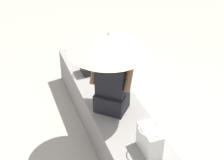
# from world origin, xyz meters

# --- Properties ---
(ground_plane) EXTENTS (14.00, 14.00, 0.00)m
(ground_plane) POSITION_xyz_m (0.00, 0.00, 0.00)
(ground_plane) COLOR #9E9384
(stone_bench) EXTENTS (2.92, 0.61, 0.49)m
(stone_bench) POSITION_xyz_m (0.00, 0.00, 0.25)
(stone_bench) COLOR gray
(stone_bench) RESTS_ON ground
(person_seated) EXTENTS (0.46, 0.48, 0.90)m
(person_seated) POSITION_xyz_m (0.13, -0.06, 0.88)
(person_seated) COLOR black
(person_seated) RESTS_ON stone_bench
(parasol) EXTENTS (0.85, 0.85, 0.99)m
(parasol) POSITION_xyz_m (0.15, -0.09, 1.36)
(parasol) COLOR #B7B7BC
(parasol) RESTS_ON stone_bench
(handbag_black) EXTENTS (0.21, 0.16, 0.27)m
(handbag_black) POSITION_xyz_m (-0.71, -0.10, 0.62)
(handbag_black) COLOR black
(handbag_black) RESTS_ON stone_bench
(tote_bag_canvas) EXTENTS (0.31, 0.23, 0.29)m
(tote_bag_canvas) POSITION_xyz_m (0.89, 0.06, 0.63)
(tote_bag_canvas) COLOR silver
(tote_bag_canvas) RESTS_ON stone_bench
(magazine) EXTENTS (0.34, 0.30, 0.01)m
(magazine) POSITION_xyz_m (-1.10, 0.10, 0.50)
(magazine) COLOR gold
(magazine) RESTS_ON stone_bench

